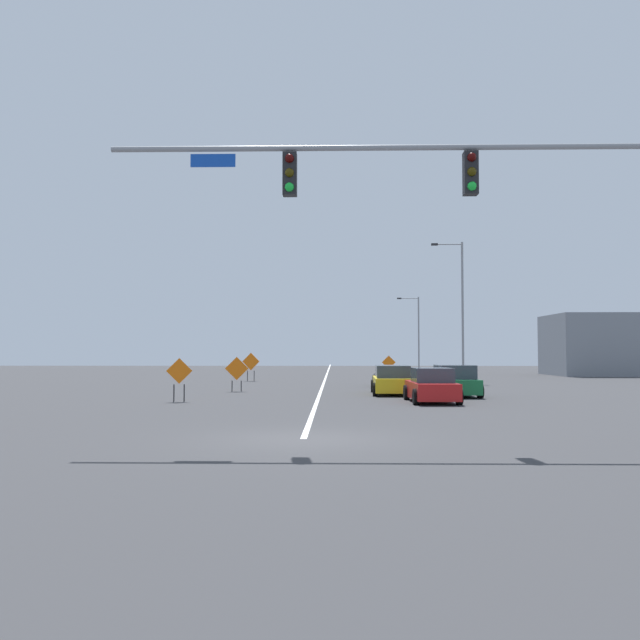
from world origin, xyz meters
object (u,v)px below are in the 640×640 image
object	(u,v)px
street_lamp_far_left	(460,305)
construction_sign_right_shoulder	(251,363)
construction_sign_left_lane	(179,374)
car_green_passing	(454,382)
car_black_near	(391,377)
car_red_mid	(432,387)
car_yellow_far	(392,380)
construction_sign_right_lane	(237,370)
construction_sign_median_far	(389,363)
traffic_signal_assembly	(473,203)
street_lamp_near_right	(417,330)

from	to	relation	value
street_lamp_far_left	construction_sign_right_shoulder	bearing A→B (deg)	174.42
construction_sign_left_lane	car_green_passing	distance (m)	12.64
car_black_near	car_red_mid	distance (m)	13.07
street_lamp_far_left	car_red_mid	xyz separation A→B (m)	(-4.65, -19.08, -4.64)
car_black_near	car_yellow_far	bearing A→B (deg)	-94.15
car_yellow_far	construction_sign_right_lane	bearing A→B (deg)	163.85
car_red_mid	construction_sign_median_far	bearing A→B (deg)	88.93
car_black_near	car_green_passing	xyz separation A→B (m)	(2.21, -9.28, 0.11)
traffic_signal_assembly	construction_sign_right_lane	world-z (taller)	traffic_signal_assembly
traffic_signal_assembly	street_lamp_far_left	world-z (taller)	street_lamp_far_left
street_lamp_near_right	car_black_near	world-z (taller)	street_lamp_near_right
street_lamp_far_left	car_green_passing	xyz separation A→B (m)	(-3.08, -15.30, -4.60)
construction_sign_right_lane	construction_sign_left_lane	world-z (taller)	construction_sign_left_lane
car_black_near	traffic_signal_assembly	bearing A→B (deg)	-90.06
car_red_mid	car_green_passing	bearing A→B (deg)	67.36
street_lamp_near_right	car_red_mid	xyz separation A→B (m)	(-4.46, -43.03, -3.68)
car_yellow_far	car_green_passing	size ratio (longest dim) A/B	1.18
construction_sign_left_lane	car_red_mid	bearing A→B (deg)	-0.81
traffic_signal_assembly	construction_sign_right_shoulder	bearing A→B (deg)	105.90
construction_sign_median_far	car_green_passing	world-z (taller)	construction_sign_median_far
construction_sign_left_lane	car_red_mid	world-z (taller)	construction_sign_left_lane
car_red_mid	car_green_passing	world-z (taller)	car_green_passing
traffic_signal_assembly	construction_sign_right_shoulder	distance (m)	34.28
construction_sign_left_lane	car_black_near	distance (m)	16.27
street_lamp_far_left	construction_sign_left_lane	xyz separation A→B (m)	(-15.17, -18.93, -4.13)
street_lamp_near_right	construction_sign_median_far	bearing A→B (deg)	-107.09
car_green_passing	construction_sign_median_far	bearing A→B (deg)	92.17
construction_sign_right_lane	car_black_near	xyz separation A→B (m)	(8.54, 5.36, -0.55)
car_yellow_far	street_lamp_near_right	bearing A→B (deg)	81.47
car_green_passing	construction_sign_left_lane	bearing A→B (deg)	-163.29
car_black_near	car_red_mid	bearing A→B (deg)	-87.21
street_lamp_near_right	car_green_passing	world-z (taller)	street_lamp_near_right
construction_sign_median_far	construction_sign_left_lane	bearing A→B (deg)	-110.13
traffic_signal_assembly	car_red_mid	distance (m)	13.20
construction_sign_right_lane	car_red_mid	world-z (taller)	construction_sign_right_lane
car_black_near	car_green_passing	distance (m)	9.54
construction_sign_median_far	car_green_passing	size ratio (longest dim) A/B	0.45
street_lamp_near_right	construction_sign_right_shoulder	distance (m)	26.92
construction_sign_right_lane	construction_sign_left_lane	bearing A→B (deg)	-100.12
traffic_signal_assembly	street_lamp_far_left	xyz separation A→B (m)	(5.32, 31.27, -0.38)
traffic_signal_assembly	car_black_near	size ratio (longest dim) A/B	3.19
street_lamp_far_left	car_black_near	xyz separation A→B (m)	(-5.29, -6.03, -4.71)
street_lamp_near_right	construction_sign_left_lane	distance (m)	45.53
construction_sign_median_far	car_red_mid	size ratio (longest dim) A/B	0.41
street_lamp_near_right	construction_sign_right_shoulder	bearing A→B (deg)	-122.66
car_red_mid	street_lamp_near_right	bearing A→B (deg)	84.09
street_lamp_near_right	construction_sign_right_lane	distance (m)	38.01
street_lamp_near_right	car_green_passing	bearing A→B (deg)	-94.20
construction_sign_left_lane	car_yellow_far	xyz separation A→B (m)	(9.33, 5.23, -0.48)
street_lamp_far_left	construction_sign_right_lane	world-z (taller)	street_lamp_far_left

